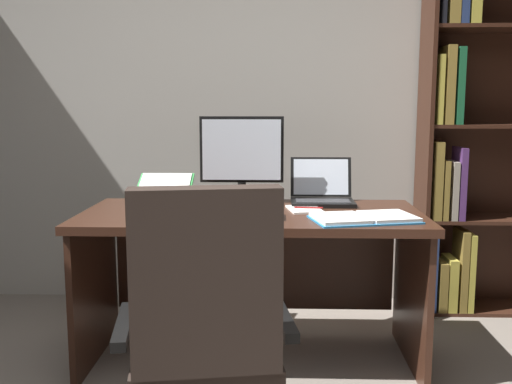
{
  "coord_description": "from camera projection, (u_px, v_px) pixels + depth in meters",
  "views": [
    {
      "loc": [
        0.17,
        -1.54,
        1.27
      ],
      "look_at": [
        0.08,
        1.19,
        0.86
      ],
      "focal_mm": 40.94,
      "sensor_mm": 36.0,
      "label": 1
    }
  ],
  "objects": [
    {
      "name": "pen",
      "position": [
        309.0,
        208.0,
        2.86
      ],
      "size": [
        0.14,
        0.02,
        0.01
      ],
      "primitive_type": "cylinder",
      "rotation": [
        0.0,
        1.57,
        -0.08
      ],
      "color": "maroon",
      "rests_on": "notepad"
    },
    {
      "name": "bookshelf",
      "position": [
        476.0,
        132.0,
        3.5
      ],
      "size": [
        0.87,
        0.32,
        2.29
      ],
      "color": "#381E14",
      "rests_on": "ground"
    },
    {
      "name": "office_chair",
      "position": [
        206.0,
        353.0,
        1.98
      ],
      "size": [
        0.66,
        0.6,
        1.02
      ],
      "rotation": [
        0.0,
        0.0,
        0.16
      ],
      "color": "black",
      "rests_on": "ground"
    },
    {
      "name": "computer_mouse",
      "position": [
        172.0,
        213.0,
        2.68
      ],
      "size": [
        0.06,
        0.1,
        0.04
      ],
      "primitive_type": "ellipsoid",
      "color": "black",
      "rests_on": "desk"
    },
    {
      "name": "laptop",
      "position": [
        322.0,
        194.0,
        3.06
      ],
      "size": [
        0.33,
        0.29,
        0.23
      ],
      "color": "black",
      "rests_on": "desk"
    },
    {
      "name": "monitor",
      "position": [
        242.0,
        160.0,
        3.05
      ],
      "size": [
        0.44,
        0.16,
        0.45
      ],
      "color": "black",
      "rests_on": "desk"
    },
    {
      "name": "keyboard",
      "position": [
        237.0,
        215.0,
        2.68
      ],
      "size": [
        0.42,
        0.15,
        0.02
      ],
      "primitive_type": "cube",
      "color": "black",
      "rests_on": "desk"
    },
    {
      "name": "open_binder",
      "position": [
        364.0,
        218.0,
        2.61
      ],
      "size": [
        0.51,
        0.36,
        0.02
      ],
      "rotation": [
        0.0,
        0.0,
        0.23
      ],
      "color": "#2D84C6",
      "rests_on": "desk"
    },
    {
      "name": "reading_stand_with_book",
      "position": [
        164.0,
        188.0,
        3.14
      ],
      "size": [
        0.3,
        0.27,
        0.14
      ],
      "color": "black",
      "rests_on": "desk"
    },
    {
      "name": "wall_back",
      "position": [
        250.0,
        82.0,
        3.74
      ],
      "size": [
        5.07,
        0.12,
        2.82
      ],
      "primitive_type": "cube",
      "color": "#B2ADA3",
      "rests_on": "ground"
    },
    {
      "name": "desk",
      "position": [
        252.0,
        249.0,
        2.93
      ],
      "size": [
        1.64,
        0.76,
        0.75
      ],
      "color": "#381E14",
      "rests_on": "ground"
    },
    {
      "name": "notepad",
      "position": [
        304.0,
        209.0,
        2.86
      ],
      "size": [
        0.19,
        0.23,
        0.01
      ],
      "primitive_type": "cube",
      "rotation": [
        0.0,
        0.0,
        0.18
      ],
      "color": "white",
      "rests_on": "desk"
    }
  ]
}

